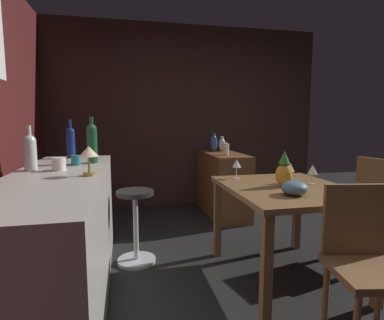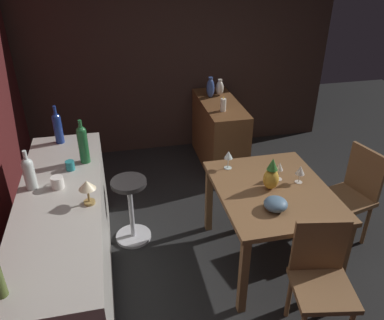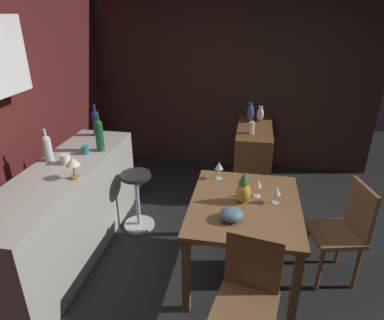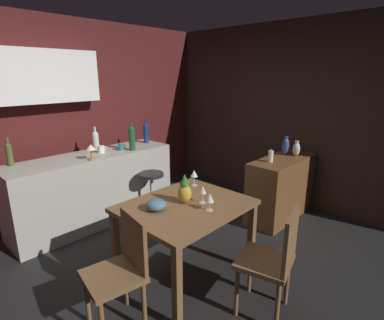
{
  "view_description": "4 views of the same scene",
  "coord_description": "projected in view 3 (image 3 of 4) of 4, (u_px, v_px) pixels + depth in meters",
  "views": [
    {
      "loc": [
        -1.98,
        1.0,
        1.24
      ],
      "look_at": [
        0.83,
        0.38,
        0.88
      ],
      "focal_mm": 29.08,
      "sensor_mm": 36.0,
      "label": 1
    },
    {
      "loc": [
        -2.3,
        1.0,
        2.51
      ],
      "look_at": [
        0.69,
        0.34,
        0.78
      ],
      "focal_mm": 36.64,
      "sensor_mm": 36.0,
      "label": 2
    },
    {
      "loc": [
        -2.3,
        -0.22,
        2.23
      ],
      "look_at": [
        0.65,
        0.32,
        0.86
      ],
      "focal_mm": 31.73,
      "sensor_mm": 36.0,
      "label": 3
    },
    {
      "loc": [
        -1.63,
        -1.99,
        1.87
      ],
      "look_at": [
        0.88,
        0.38,
        0.89
      ],
      "focal_mm": 28.1,
      "sensor_mm": 36.0,
      "label": 4
    }
  ],
  "objects": [
    {
      "name": "kitchen_counter",
      "position": [
        66.0,
        213.0,
        3.21
      ],
      "size": [
        2.1,
        0.6,
        0.9
      ],
      "primitive_type": "cube",
      "color": "#B2ADA3",
      "rests_on": "ground_plane"
    },
    {
      "name": "fruit_bowl",
      "position": [
        231.0,
        214.0,
        2.57
      ],
      "size": [
        0.18,
        0.18,
        0.1
      ],
      "primitive_type": "ellipsoid",
      "color": "slate",
      "rests_on": "dining_table"
    },
    {
      "name": "pillar_candle_tall",
      "position": [
        252.0,
        128.0,
        4.09
      ],
      "size": [
        0.06,
        0.06,
        0.17
      ],
      "color": "white",
      "rests_on": "sideboard_cabinet"
    },
    {
      "name": "ground_plane",
      "position": [
        214.0,
        281.0,
        3.02
      ],
      "size": [
        9.0,
        9.0,
        0.0
      ],
      "primitive_type": "plane",
      "color": "black"
    },
    {
      "name": "counter_lamp",
      "position": [
        73.0,
        164.0,
        2.82
      ],
      "size": [
        0.12,
        0.12,
        0.19
      ],
      "color": "#A58447",
      "rests_on": "kitchen_counter"
    },
    {
      "name": "sideboard_cabinet",
      "position": [
        253.0,
        156.0,
        4.52
      ],
      "size": [
        1.1,
        0.44,
        0.82
      ],
      "primitive_type": "cube",
      "color": "brown",
      "rests_on": "ground_plane"
    },
    {
      "name": "wine_glass_right",
      "position": [
        258.0,
        184.0,
        2.86
      ],
      "size": [
        0.07,
        0.07,
        0.16
      ],
      "color": "silver",
      "rests_on": "dining_table"
    },
    {
      "name": "bar_stool",
      "position": [
        137.0,
        199.0,
        3.63
      ],
      "size": [
        0.34,
        0.34,
        0.65
      ],
      "color": "#262323",
      "rests_on": "ground_plane"
    },
    {
      "name": "cup_teal",
      "position": [
        85.0,
        150.0,
        3.34
      ],
      "size": [
        0.11,
        0.07,
        0.08
      ],
      "color": "teal",
      "rests_on": "kitchen_counter"
    },
    {
      "name": "wine_bottle_green",
      "position": [
        99.0,
        134.0,
        3.36
      ],
      "size": [
        0.08,
        0.08,
        0.37
      ],
      "color": "#1E592D",
      "rests_on": "kitchen_counter"
    },
    {
      "name": "wine_bottle_clear",
      "position": [
        47.0,
        147.0,
        3.15
      ],
      "size": [
        0.08,
        0.08,
        0.31
      ],
      "color": "silver",
      "rests_on": "kitchen_counter"
    },
    {
      "name": "vase_ceramic_blue",
      "position": [
        250.0,
        113.0,
        4.48
      ],
      "size": [
        0.1,
        0.1,
        0.26
      ],
      "color": "#334C8C",
      "rests_on": "sideboard_cabinet"
    },
    {
      "name": "dining_table",
      "position": [
        244.0,
        213.0,
        2.85
      ],
      "size": [
        1.1,
        0.9,
        0.74
      ],
      "color": "brown",
      "rests_on": "ground_plane"
    },
    {
      "name": "vase_ceramic_ivory",
      "position": [
        260.0,
        114.0,
        4.51
      ],
      "size": [
        0.1,
        0.1,
        0.21
      ],
      "color": "beige",
      "rests_on": "sideboard_cabinet"
    },
    {
      "name": "wine_bottle_cobalt",
      "position": [
        96.0,
        122.0,
        3.77
      ],
      "size": [
        0.08,
        0.08,
        0.35
      ],
      "color": "navy",
      "rests_on": "kitchen_counter"
    },
    {
      "name": "pineapple_centerpiece",
      "position": [
        243.0,
        189.0,
        2.78
      ],
      "size": [
        0.13,
        0.13,
        0.28
      ],
      "color": "gold",
      "rests_on": "dining_table"
    },
    {
      "name": "wine_glass_left",
      "position": [
        276.0,
        191.0,
        2.77
      ],
      "size": [
        0.08,
        0.08,
        0.16
      ],
      "color": "silver",
      "rests_on": "dining_table"
    },
    {
      "name": "wall_side_right",
      "position": [
        217.0,
        78.0,
        4.81
      ],
      "size": [
        0.1,
        4.4,
        2.6
      ],
      "primitive_type": "cube",
      "color": "#33231E",
      "rests_on": "ground_plane"
    },
    {
      "name": "chair_near_window",
      "position": [
        248.0,
        296.0,
        2.24
      ],
      "size": [
        0.47,
        0.47,
        0.88
      ],
      "color": "brown",
      "rests_on": "ground_plane"
    },
    {
      "name": "chair_by_doorway",
      "position": [
        343.0,
        229.0,
        2.88
      ],
      "size": [
        0.48,
        0.48,
        0.91
      ],
      "color": "brown",
      "rests_on": "ground_plane"
    },
    {
      "name": "wine_glass_center",
      "position": [
        219.0,
        166.0,
        3.16
      ],
      "size": [
        0.08,
        0.08,
        0.17
      ],
      "color": "silver",
      "rests_on": "dining_table"
    },
    {
      "name": "cup_white",
      "position": [
        65.0,
        159.0,
        3.13
      ],
      "size": [
        0.13,
        0.09,
        0.09
      ],
      "color": "white",
      "rests_on": "kitchen_counter"
    }
  ]
}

